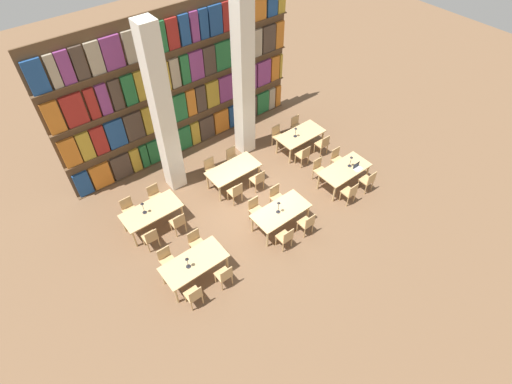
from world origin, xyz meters
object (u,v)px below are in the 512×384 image
chair_3 (196,242)px  chair_8 (350,192)px  laptop (358,168)px  reading_table_5 (300,136)px  reading_table_1 (281,212)px  pillar_left (163,115)px  chair_18 (258,180)px  chair_15 (155,196)px  desk_lamp_3 (143,206)px  chair_12 (151,238)px  reading_table_3 (152,212)px  chair_2 (224,275)px  chair_23 (297,126)px  chair_17 (211,169)px  chair_0 (194,295)px  chair_21 (278,135)px  chair_20 (303,155)px  chair_5 (255,209)px  chair_19 (233,158)px  pillar_center (244,82)px  chair_7 (276,196)px  reading_table_0 (194,264)px  chair_14 (178,222)px  reading_table_4 (233,170)px  chair_16 (236,192)px  desk_lamp_4 (296,130)px  chair_11 (337,158)px  chair_4 (286,237)px  chair_10 (368,180)px  chair_22 (323,144)px  desk_lamp_1 (279,205)px  reading_table_2 (344,170)px  chair_6 (307,223)px  chair_13 (129,209)px

chair_3 → chair_8: size_ratio=1.00×
laptop → reading_table_5: laptop is taller
reading_table_1 → chair_8: (2.56, -0.67, -0.19)m
pillar_left → chair_18: bearing=-44.5°
pillar_left → chair_15: size_ratio=6.74×
desk_lamp_3 → chair_12: bearing=-108.9°
reading_table_3 → chair_15: bearing=56.0°
chair_2 → chair_23: bearing=31.6°
laptop → chair_17: 5.22m
chair_0 → chair_21: size_ratio=1.00×
chair_17 → chair_20: (3.15, -1.52, 0.00)m
desk_lamp_3 → reading_table_5: desk_lamp_3 is taller
chair_8 → reading_table_3: 6.65m
chair_5 → chair_19: same height
pillar_center → chair_8: 5.31m
chair_7 → reading_table_0: bearing=10.4°
reading_table_1 → chair_14: bearing=146.2°
chair_12 → reading_table_4: bearing=10.7°
chair_16 → desk_lamp_4: bearing=12.3°
pillar_center → chair_11: size_ratio=6.74×
reading_table_1 → chair_18: 1.85m
chair_4 → chair_10: same height
chair_5 → chair_18: size_ratio=1.00×
reading_table_0 → chair_10: (6.72, -0.74, -0.19)m
chair_3 → chair_17: bearing=-132.0°
chair_7 → reading_table_1: bearing=58.2°
chair_7 → chair_23: 4.06m
chair_4 → chair_8: same height
chair_4 → reading_table_1: bearing=59.3°
reading_table_1 → chair_18: bearing=75.0°
desk_lamp_4 → chair_16: bearing=-167.7°
pillar_left → chair_22: (5.33, -2.13, -2.51)m
chair_15 → chair_16: size_ratio=1.00×
pillar_left → chair_19: pillar_left is taller
chair_17 → chair_12: bearing=24.1°
chair_8 → chair_21: (0.10, 3.92, 0.00)m
pillar_left → chair_16: size_ratio=6.74×
chair_18 → reading_table_5: size_ratio=0.47×
chair_7 → laptop: (2.93, -0.94, 0.32)m
chair_5 → chair_19: 2.69m
chair_5 → reading_table_3: 3.35m
laptop → chair_20: 2.11m
chair_19 → chair_12: bearing=19.0°
chair_20 → chair_21: size_ratio=1.00×
reading_table_1 → desk_lamp_1: desk_lamp_1 is taller
chair_5 → desk_lamp_3: (-3.00, 1.87, 0.59)m
reading_table_0 → desk_lamp_4: bearing=21.8°
reading_table_2 → desk_lamp_3: bearing=158.6°
chair_16 → chair_6: bearing=-69.2°
reading_table_1 → chair_13: chair_13 is taller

